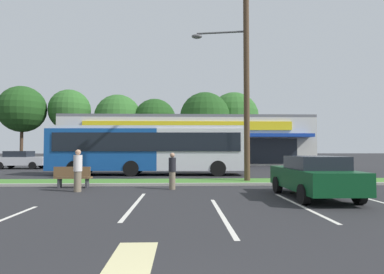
# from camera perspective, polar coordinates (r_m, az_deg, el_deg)

# --- Properties ---
(grass_median) EXTENTS (56.00, 2.20, 0.12)m
(grass_median) POSITION_cam_1_polar(r_m,az_deg,el_deg) (16.22, -2.15, -8.12)
(grass_median) COLOR #427A2D
(grass_median) RESTS_ON ground_plane
(curb_lip) EXTENTS (56.00, 0.24, 0.12)m
(curb_lip) POSITION_cam_1_polar(r_m,az_deg,el_deg) (15.01, -2.17, -8.60)
(curb_lip) COLOR #99968C
(curb_lip) RESTS_ON ground_plane
(parking_stripe_1) EXTENTS (0.12, 4.80, 0.01)m
(parking_stripe_1) POSITION_cam_1_polar(r_m,az_deg,el_deg) (10.14, -10.32, -11.99)
(parking_stripe_1) COLOR silver
(parking_stripe_1) RESTS_ON ground_plane
(parking_stripe_2) EXTENTS (0.12, 4.80, 0.01)m
(parking_stripe_2) POSITION_cam_1_polar(r_m,az_deg,el_deg) (8.60, 5.33, -13.79)
(parking_stripe_2) COLOR silver
(parking_stripe_2) RESTS_ON ground_plane
(parking_stripe_3) EXTENTS (0.12, 4.80, 0.01)m
(parking_stripe_3) POSITION_cam_1_polar(r_m,az_deg,el_deg) (10.35, 19.11, -11.70)
(parking_stripe_3) COLOR silver
(parking_stripe_3) RESTS_ON ground_plane
(lot_arrow) EXTENTS (0.70, 1.60, 0.01)m
(lot_arrow) POSITION_cam_1_polar(r_m,az_deg,el_deg) (5.46, -10.75, -20.66)
(lot_arrow) COLOR beige
(lot_arrow) RESTS_ON ground_plane
(storefront_building) EXTENTS (26.90, 15.09, 5.34)m
(storefront_building) POSITION_cam_1_polar(r_m,az_deg,el_deg) (39.02, -0.91, -0.80)
(storefront_building) COLOR beige
(storefront_building) RESTS_ON ground_plane
(tree_far_left) EXTENTS (6.56, 6.56, 10.68)m
(tree_far_left) POSITION_cam_1_polar(r_m,az_deg,el_deg) (50.91, -28.44, 4.45)
(tree_far_left) COLOR #473323
(tree_far_left) RESTS_ON ground_plane
(tree_left) EXTENTS (6.09, 6.09, 10.58)m
(tree_left) POSITION_cam_1_polar(r_m,az_deg,el_deg) (50.33, -21.32, 4.55)
(tree_left) COLOR #473323
(tree_left) RESTS_ON ground_plane
(tree_mid_left) EXTENTS (7.05, 7.05, 9.98)m
(tree_mid_left) POSITION_cam_1_polar(r_m,az_deg,el_deg) (48.99, -13.28, 3.39)
(tree_mid_left) COLOR #473323
(tree_mid_left) RESTS_ON ground_plane
(tree_mid) EXTENTS (6.36, 6.36, 9.35)m
(tree_mid) POSITION_cam_1_polar(r_m,az_deg,el_deg) (48.02, -6.76, 3.11)
(tree_mid) COLOR #473323
(tree_mid) RESTS_ON ground_plane
(tree_mid_right) EXTENTS (7.18, 7.18, 9.89)m
(tree_mid_right) POSITION_cam_1_polar(r_m,az_deg,el_deg) (45.25, 2.35, 3.60)
(tree_mid_right) COLOR #473323
(tree_mid_right) RESTS_ON ground_plane
(tree_right) EXTENTS (7.66, 7.66, 10.51)m
(tree_right) POSITION_cam_1_polar(r_m,az_deg,el_deg) (49.21, 7.57, 3.60)
(tree_right) COLOR #473323
(tree_right) RESTS_ON ground_plane
(utility_pole) EXTENTS (3.11, 2.39, 10.95)m
(utility_pole) POSITION_cam_1_polar(r_m,az_deg,el_deg) (16.93, 9.39, 11.84)
(utility_pole) COLOR #4C3826
(utility_pole) RESTS_ON ground_plane
(city_bus) EXTENTS (13.10, 2.96, 3.25)m
(city_bus) POSITION_cam_1_polar(r_m,az_deg,el_deg) (21.33, -7.79, -2.08)
(city_bus) COLOR #144793
(city_bus) RESTS_ON ground_plane
(bus_stop_bench) EXTENTS (1.60, 0.45, 0.95)m
(bus_stop_bench) POSITION_cam_1_polar(r_m,az_deg,el_deg) (15.06, -20.79, -6.74)
(bus_stop_bench) COLOR brown
(bus_stop_bench) RESTS_ON ground_plane
(car_0) EXTENTS (4.45, 1.99, 1.56)m
(car_0) POSITION_cam_1_polar(r_m,az_deg,el_deg) (31.53, -28.59, -3.63)
(car_0) COLOR #B7B7BC
(car_0) RESTS_ON ground_plane
(car_2) EXTENTS (1.98, 4.30, 1.48)m
(car_2) POSITION_cam_1_polar(r_m,az_deg,el_deg) (12.01, 21.22, -6.65)
(car_2) COLOR #0C3F1E
(car_2) RESTS_ON ground_plane
(pedestrian_near_bench) EXTENTS (0.35, 0.35, 1.71)m
(pedestrian_near_bench) POSITION_cam_1_polar(r_m,az_deg,el_deg) (13.66, -20.01, -5.72)
(pedestrian_near_bench) COLOR #726651
(pedestrian_near_bench) RESTS_ON ground_plane
(pedestrian_by_pole) EXTENTS (0.32, 0.32, 1.57)m
(pedestrian_by_pole) POSITION_cam_1_polar(r_m,az_deg,el_deg) (13.63, -3.60, -6.16)
(pedestrian_by_pole) COLOR #726651
(pedestrian_by_pole) RESTS_ON ground_plane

